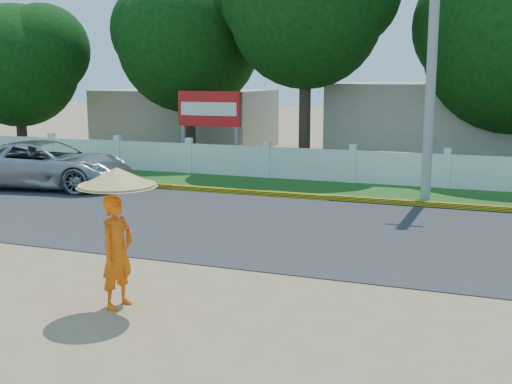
{
  "coord_description": "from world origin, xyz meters",
  "views": [
    {
      "loc": [
        4.31,
        -9.62,
        3.59
      ],
      "look_at": [
        0.0,
        2.0,
        1.3
      ],
      "focal_mm": 45.0,
      "sensor_mm": 36.0,
      "label": 1
    }
  ],
  "objects_px": {
    "utility_pole": "(432,54)",
    "billboard": "(209,113)",
    "monk_with_parasol": "(117,217)",
    "vehicle": "(47,164)"
  },
  "relations": [
    {
      "from": "utility_pole",
      "to": "vehicle",
      "type": "height_order",
      "value": "utility_pole"
    },
    {
      "from": "utility_pole",
      "to": "vehicle",
      "type": "distance_m",
      "value": 12.21
    },
    {
      "from": "vehicle",
      "to": "monk_with_parasol",
      "type": "height_order",
      "value": "monk_with_parasol"
    },
    {
      "from": "billboard",
      "to": "utility_pole",
      "type": "bearing_deg",
      "value": -21.29
    },
    {
      "from": "utility_pole",
      "to": "billboard",
      "type": "bearing_deg",
      "value": 158.71
    },
    {
      "from": "utility_pole",
      "to": "monk_with_parasol",
      "type": "relative_size",
      "value": 3.75
    },
    {
      "from": "vehicle",
      "to": "monk_with_parasol",
      "type": "xyz_separation_m",
      "value": [
        7.97,
        -8.42,
        0.69
      ]
    },
    {
      "from": "monk_with_parasol",
      "to": "billboard",
      "type": "height_order",
      "value": "billboard"
    },
    {
      "from": "utility_pole",
      "to": "billboard",
      "type": "xyz_separation_m",
      "value": [
        -8.27,
        3.22,
        -1.99
      ]
    },
    {
      "from": "utility_pole",
      "to": "monk_with_parasol",
      "type": "xyz_separation_m",
      "value": [
        -3.58,
        -10.48,
        -2.7
      ]
    }
  ]
}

